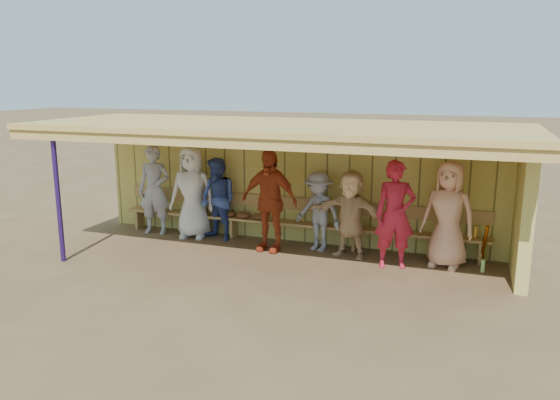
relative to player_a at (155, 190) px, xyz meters
The scene contains 12 objects.
ground 3.27m from the player_a, 15.03° to the right, with size 90.00×90.00×0.00m, color brown.
player_a is the anchor object (origin of this frame).
player_b 0.91m from the player_a, ahead, with size 0.94×0.61×1.93m, color silver.
player_c 1.51m from the player_a, ahead, with size 0.83×0.65×1.71m, color #32468B.
player_d 2.77m from the player_a, ahead, with size 1.16×0.48×1.98m, color #AE3C1B.
player_e 3.64m from the player_a, ahead, with size 1.00×0.58×1.55m, color gray.
player_f 4.31m from the player_a, ahead, with size 1.53×0.49×1.65m, color #DEB27D.
player_g 5.18m from the player_a, ahead, with size 0.70×0.46×1.91m, color #B21C2F.
player_h 6.03m from the player_a, ahead, with size 0.93×0.60×1.90m, color #E3A47F.
dugout_structure 3.49m from the player_a, ahead, with size 8.80×3.20×2.50m.
bench 3.06m from the player_a, ahead, with size 7.60×0.34×0.93m.
dugout_equipment 2.88m from the player_a, ahead, with size 5.25×0.62×0.80m.
Camera 1 is at (3.36, -9.05, 3.25)m, focal length 35.00 mm.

